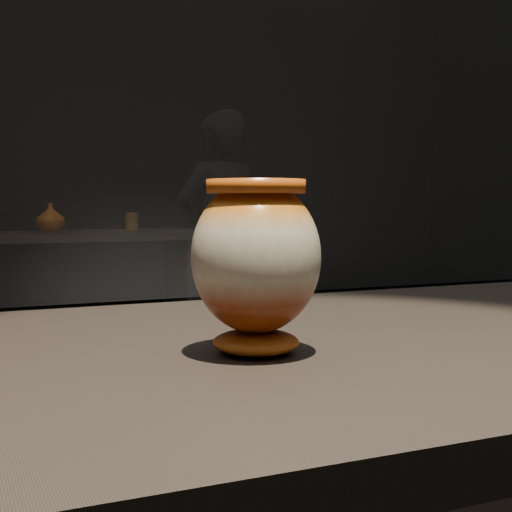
{
  "coord_description": "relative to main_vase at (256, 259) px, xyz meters",
  "views": [
    {
      "loc": [
        -0.47,
        -0.81,
        1.08
      ],
      "look_at": [
        -0.14,
        -0.06,
        1.01
      ],
      "focal_mm": 50.0,
      "sensor_mm": 36.0,
      "label": 1
    }
  ],
  "objects": [
    {
      "name": "visitor",
      "position": [
        1.35,
        3.65,
        -0.17
      ],
      "size": [
        0.67,
        0.51,
        1.68
      ],
      "primitive_type": "imported",
      "rotation": [
        0.0,
        0.0,
        3.32
      ],
      "color": "black",
      "rests_on": "ground"
    },
    {
      "name": "main_vase",
      "position": [
        0.0,
        0.0,
        0.0
      ],
      "size": [
        0.16,
        0.16,
        0.2
      ],
      "rotation": [
        0.0,
        0.0,
        -0.08
      ],
      "color": "maroon",
      "rests_on": "display_plinth"
    },
    {
      "name": "back_shelf",
      "position": [
        0.22,
        3.61,
        -0.37
      ],
      "size": [
        2.0,
        0.6,
        0.9
      ],
      "color": "black",
      "rests_on": "ground"
    },
    {
      "name": "back_vase_mid",
      "position": [
        0.26,
        3.59,
        -0.03
      ],
      "size": [
        0.23,
        0.23,
        0.17
      ],
      "primitive_type": "imported",
      "rotation": [
        0.0,
        0.0,
        3.96
      ],
      "color": "maroon",
      "rests_on": "back_shelf"
    },
    {
      "name": "back_vase_right",
      "position": [
        0.75,
        3.61,
        -0.06
      ],
      "size": [
        0.08,
        0.08,
        0.11
      ],
      "primitive_type": "cylinder",
      "color": "#9E6E17",
      "rests_on": "back_shelf"
    }
  ]
}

